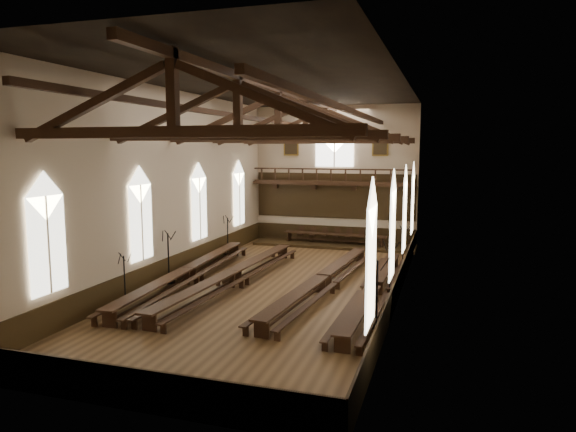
{
  "coord_description": "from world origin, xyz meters",
  "views": [
    {
      "loc": [
        8.0,
        -23.96,
        6.9
      ],
      "look_at": [
        0.03,
        1.5,
        3.39
      ],
      "focal_mm": 32.0,
      "sensor_mm": 36.0,
      "label": 1
    }
  ],
  "objects_px": {
    "candelabrum_left_mid": "(169,267)",
    "dais": "(334,245)",
    "refectory_row_a": "(187,271)",
    "candelabrum_right_far": "(403,252)",
    "candelabrum_left_far": "(228,243)",
    "high_table": "(334,235)",
    "candelabrum_right_mid": "(390,280)",
    "refectory_row_d": "(375,287)",
    "refectory_row_b": "(233,274)",
    "candelabrum_right_near": "(377,307)",
    "candelabrum_left_near": "(125,289)",
    "refectory_row_c": "(323,279)"
  },
  "relations": [
    {
      "from": "dais",
      "to": "candelabrum_right_far",
      "type": "distance_m",
      "value": 6.74
    },
    {
      "from": "candelabrum_right_near",
      "to": "candelabrum_right_far",
      "type": "xyz_separation_m",
      "value": [
        -0.0,
        11.84,
        -0.17
      ]
    },
    {
      "from": "refectory_row_b",
      "to": "candelabrum_right_far",
      "type": "distance_m",
      "value": 10.96
    },
    {
      "from": "refectory_row_c",
      "to": "candelabrum_right_near",
      "type": "height_order",
      "value": "candelabrum_right_near"
    },
    {
      "from": "candelabrum_left_mid",
      "to": "dais",
      "type": "bearing_deg",
      "value": 64.75
    },
    {
      "from": "candelabrum_right_far",
      "to": "refectory_row_d",
      "type": "bearing_deg",
      "value": -94.48
    },
    {
      "from": "candelabrum_right_near",
      "to": "high_table",
      "type": "bearing_deg",
      "value": 107.7
    },
    {
      "from": "candelabrum_right_far",
      "to": "candelabrum_right_near",
      "type": "bearing_deg",
      "value": -90.0
    },
    {
      "from": "candelabrum_left_near",
      "to": "refectory_row_c",
      "type": "bearing_deg",
      "value": 31.83
    },
    {
      "from": "refectory_row_d",
      "to": "candelabrum_left_far",
      "type": "distance_m",
      "value": 12.58
    },
    {
      "from": "candelabrum_left_far",
      "to": "candelabrum_right_near",
      "type": "relative_size",
      "value": 0.92
    },
    {
      "from": "high_table",
      "to": "candelabrum_left_near",
      "type": "distance_m",
      "value": 17.42
    },
    {
      "from": "dais",
      "to": "candelabrum_right_far",
      "type": "height_order",
      "value": "candelabrum_right_far"
    },
    {
      "from": "candelabrum_left_far",
      "to": "dais",
      "type": "bearing_deg",
      "value": 41.18
    },
    {
      "from": "candelabrum_right_near",
      "to": "refectory_row_a",
      "type": "bearing_deg",
      "value": 158.73
    },
    {
      "from": "refectory_row_a",
      "to": "candelabrum_right_far",
      "type": "height_order",
      "value": "candelabrum_right_far"
    },
    {
      "from": "refectory_row_a",
      "to": "candelabrum_right_far",
      "type": "relative_size",
      "value": 6.44
    },
    {
      "from": "refectory_row_a",
      "to": "candelabrum_right_near",
      "type": "xyz_separation_m",
      "value": [
        10.32,
        -4.02,
        0.29
      ]
    },
    {
      "from": "high_table",
      "to": "candelabrum_right_far",
      "type": "xyz_separation_m",
      "value": [
        5.15,
        -4.3,
        -0.07
      ]
    },
    {
      "from": "refectory_row_a",
      "to": "candelabrum_right_near",
      "type": "relative_size",
      "value": 5.21
    },
    {
      "from": "refectory_row_b",
      "to": "candelabrum_right_near",
      "type": "bearing_deg",
      "value": -27.98
    },
    {
      "from": "dais",
      "to": "candelabrum_right_mid",
      "type": "xyz_separation_m",
      "value": [
        5.15,
        -11.58,
        0.71
      ]
    },
    {
      "from": "refectory_row_c",
      "to": "candelabrum_left_mid",
      "type": "distance_m",
      "value": 7.97
    },
    {
      "from": "dais",
      "to": "candelabrum_left_far",
      "type": "relative_size",
      "value": 4.36
    },
    {
      "from": "refectory_row_b",
      "to": "candelabrum_right_far",
      "type": "relative_size",
      "value": 6.44
    },
    {
      "from": "high_table",
      "to": "candelabrum_right_mid",
      "type": "xyz_separation_m",
      "value": [
        5.15,
        -11.58,
        0.03
      ]
    },
    {
      "from": "candelabrum_right_mid",
      "to": "refectory_row_b",
      "type": "bearing_deg",
      "value": -176.9
    },
    {
      "from": "candelabrum_left_mid",
      "to": "refectory_row_a",
      "type": "bearing_deg",
      "value": 31.59
    },
    {
      "from": "refectory_row_a",
      "to": "candelabrum_left_near",
      "type": "xyz_separation_m",
      "value": [
        -0.78,
        -4.24,
        0.13
      ]
    },
    {
      "from": "refectory_row_d",
      "to": "candelabrum_left_near",
      "type": "bearing_deg",
      "value": -158.08
    },
    {
      "from": "refectory_row_a",
      "to": "refectory_row_c",
      "type": "height_order",
      "value": "refectory_row_a"
    },
    {
      "from": "candelabrum_left_far",
      "to": "candelabrum_right_near",
      "type": "height_order",
      "value": "candelabrum_right_near"
    },
    {
      "from": "candelabrum_left_far",
      "to": "refectory_row_b",
      "type": "bearing_deg",
      "value": -64.08
    },
    {
      "from": "candelabrum_left_near",
      "to": "candelabrum_left_far",
      "type": "relative_size",
      "value": 0.9
    },
    {
      "from": "refectory_row_b",
      "to": "candelabrum_right_far",
      "type": "xyz_separation_m",
      "value": [
        7.79,
        7.7,
        0.12
      ]
    },
    {
      "from": "high_table",
      "to": "candelabrum_right_near",
      "type": "bearing_deg",
      "value": -72.3
    },
    {
      "from": "candelabrum_left_near",
      "to": "candelabrum_left_mid",
      "type": "xyz_separation_m",
      "value": [
        -0.0,
        3.76,
        0.13
      ]
    },
    {
      "from": "dais",
      "to": "candelabrum_right_near",
      "type": "distance_m",
      "value": 16.97
    },
    {
      "from": "dais",
      "to": "candelabrum_left_far",
      "type": "bearing_deg",
      "value": -138.82
    },
    {
      "from": "candelabrum_left_far",
      "to": "candelabrum_right_near",
      "type": "xyz_separation_m",
      "value": [
        11.1,
        -10.94,
        0.07
      ]
    },
    {
      "from": "refectory_row_a",
      "to": "refectory_row_d",
      "type": "distance_m",
      "value": 9.7
    },
    {
      "from": "refectory_row_d",
      "to": "dais",
      "type": "relative_size",
      "value": 1.24
    },
    {
      "from": "candelabrum_left_far",
      "to": "candelabrum_right_far",
      "type": "xyz_separation_m",
      "value": [
        11.1,
        0.9,
        -0.09
      ]
    },
    {
      "from": "refectory_row_a",
      "to": "candelabrum_left_near",
      "type": "relative_size",
      "value": 6.35
    },
    {
      "from": "refectory_row_a",
      "to": "dais",
      "type": "bearing_deg",
      "value": 66.93
    },
    {
      "from": "refectory_row_a",
      "to": "candelabrum_right_mid",
      "type": "height_order",
      "value": "candelabrum_right_mid"
    },
    {
      "from": "candelabrum_left_near",
      "to": "candelabrum_right_near",
      "type": "bearing_deg",
      "value": 1.17
    },
    {
      "from": "dais",
      "to": "candelabrum_right_mid",
      "type": "relative_size",
      "value": 4.3
    },
    {
      "from": "candelabrum_left_mid",
      "to": "candelabrum_right_mid",
      "type": "xyz_separation_m",
      "value": [
        11.1,
        1.03,
        -0.04
      ]
    },
    {
      "from": "refectory_row_b",
      "to": "candelabrum_right_far",
      "type": "bearing_deg",
      "value": 44.67
    }
  ]
}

